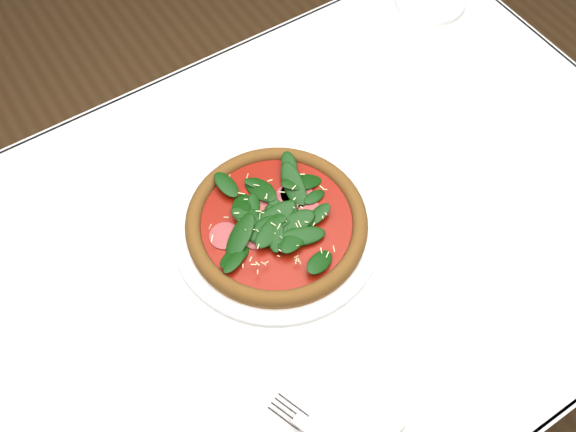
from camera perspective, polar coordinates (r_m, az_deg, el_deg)
ground at (r=1.66m, az=0.95°, el=-14.62°), size 6.00×6.00×0.00m
dining_table at (r=1.05m, az=1.45°, el=-4.38°), size 1.21×0.81×0.75m
plate at (r=0.96m, az=-1.01°, el=-1.00°), size 0.31×0.31×0.01m
pizza at (r=0.95m, az=-1.03°, el=-0.45°), size 0.29×0.29×0.04m
saucer_far at (r=1.32m, az=12.52°, el=18.24°), size 0.13×0.13×0.01m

